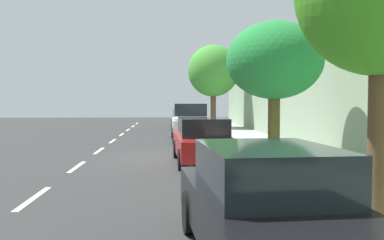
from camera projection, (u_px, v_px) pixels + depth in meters
The scene contains 15 objects.
ground at pixel (171, 159), 14.74m from camera, with size 75.96×75.96×0.00m, color #2E2E2E.
sidewalk at pixel (278, 156), 14.97m from camera, with size 3.48×47.47×0.15m, color #9BAB9E.
curb_edge at pixel (229, 156), 14.86m from camera, with size 0.16×47.47×0.15m, color gray.
lane_stripe_centre at pixel (90, 158), 15.02m from camera, with size 0.14×48.40×0.01m.
lane_stripe_bike_edge at pixel (189, 158), 14.78m from camera, with size 0.12×47.47×0.01m, color white.
building_facade at pixel (332, 89), 14.98m from camera, with size 0.50×47.47×5.03m, color gray.
parked_sedan_black_second at pixel (267, 206), 5.16m from camera, with size 2.06×4.51×1.52m.
parked_sedan_red_mid at pixel (203, 141), 13.69m from camera, with size 1.96×4.46×1.52m.
parked_pickup_white_far at pixel (191, 124), 21.56m from camera, with size 2.06×5.32×1.95m.
parked_sedan_green_farthest at pixel (184, 119), 30.74m from camera, with size 1.86×4.41×1.52m.
bicycle_at_curb at pixel (195, 128), 25.95m from camera, with size 1.77×0.46×0.79m.
cyclist_with_backpack at pixel (200, 119), 25.50m from camera, with size 0.49×0.60×1.65m.
street_tree_far_end at pixel (274, 61), 12.75m from camera, with size 3.02×3.02×4.43m.
street_tree_corner at pixel (213, 71), 29.77m from camera, with size 3.72×3.72×6.04m.
fire_hydrant at pixel (218, 130), 21.66m from camera, with size 0.22×0.22×0.84m.
Camera 1 is at (-0.11, -14.68, 2.08)m, focal length 38.13 mm.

